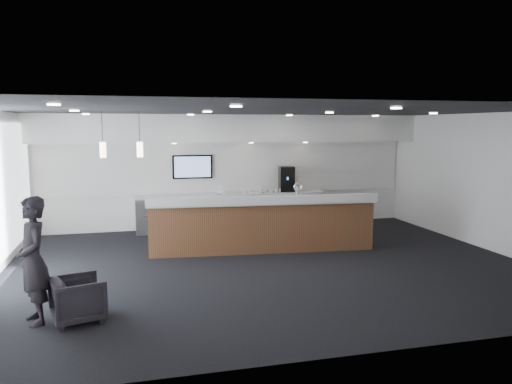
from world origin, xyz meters
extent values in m
plane|color=black|center=(0.00, 0.00, 0.00)|extent=(10.00, 10.00, 0.00)
cube|color=black|center=(0.00, 0.00, 3.00)|extent=(10.00, 8.00, 0.02)
cube|color=white|center=(0.00, 4.00, 1.50)|extent=(10.00, 0.02, 3.00)
cube|color=white|center=(5.00, 0.00, 1.50)|extent=(0.02, 8.00, 3.00)
cube|color=white|center=(0.00, 3.55, 2.65)|extent=(10.00, 0.90, 0.70)
cube|color=white|center=(0.00, 3.97, 1.60)|extent=(9.80, 0.06, 1.40)
cube|color=gray|center=(0.00, 3.64, 0.45)|extent=(5.00, 0.60, 0.90)
cube|color=silver|center=(0.00, 3.64, 0.93)|extent=(5.06, 0.66, 0.05)
cylinder|color=silver|center=(-2.00, 3.32, 0.50)|extent=(0.60, 0.02, 0.02)
cylinder|color=silver|center=(-1.00, 3.32, 0.50)|extent=(0.60, 0.02, 0.02)
cylinder|color=silver|center=(0.00, 3.32, 0.50)|extent=(0.60, 0.02, 0.02)
cylinder|color=silver|center=(1.00, 3.32, 0.50)|extent=(0.60, 0.02, 0.02)
cylinder|color=silver|center=(2.00, 3.32, 0.50)|extent=(0.60, 0.02, 0.02)
cube|color=black|center=(-1.00, 3.91, 1.65)|extent=(1.05, 0.07, 0.62)
cube|color=#2E4DB8|center=(-1.00, 3.87, 1.65)|extent=(0.95, 0.01, 0.54)
cylinder|color=#FFE6C6|center=(-2.40, 0.80, 2.25)|extent=(0.12, 0.12, 0.30)
cylinder|color=#FFE6C6|center=(-3.10, 0.80, 2.25)|extent=(0.12, 0.12, 0.30)
cube|color=#54351C|center=(0.15, 1.17, 0.53)|extent=(4.88, 1.12, 1.05)
cube|color=silver|center=(0.15, 1.17, 1.08)|extent=(4.97, 1.21, 0.06)
cube|color=silver|center=(0.12, 0.79, 1.17)|extent=(4.91, 0.57, 0.18)
cylinder|color=silver|center=(0.96, 1.19, 1.25)|extent=(0.04, 0.04, 0.28)
torus|color=silver|center=(0.96, 1.13, 1.39)|extent=(0.19, 0.05, 0.19)
cube|color=black|center=(1.52, 3.67, 1.29)|extent=(0.45, 0.49, 0.68)
cube|color=silver|center=(1.52, 3.43, 0.96)|extent=(0.24, 0.12, 0.02)
cube|color=white|center=(-0.34, 3.56, 1.06)|extent=(0.17, 0.06, 0.23)
cube|color=white|center=(0.85, 3.55, 1.06)|extent=(0.16, 0.05, 0.22)
imported|color=black|center=(-3.37, -2.06, 0.32)|extent=(0.85, 0.84, 0.63)
imported|color=black|center=(-3.94, -1.98, 0.88)|extent=(0.63, 0.75, 1.76)
imported|color=white|center=(1.31, 3.53, 1.00)|extent=(0.10, 0.10, 0.10)
imported|color=white|center=(1.17, 3.53, 1.00)|extent=(0.15, 0.15, 0.10)
imported|color=white|center=(1.03, 3.53, 1.00)|extent=(0.13, 0.13, 0.10)
imported|color=white|center=(0.89, 3.53, 1.00)|extent=(0.13, 0.13, 0.10)
imported|color=white|center=(0.75, 3.53, 1.00)|extent=(0.14, 0.14, 0.10)
imported|color=white|center=(0.61, 3.53, 1.00)|extent=(0.11, 0.11, 0.10)
imported|color=white|center=(0.47, 3.53, 1.00)|extent=(0.15, 0.15, 0.10)
imported|color=white|center=(0.33, 3.53, 1.00)|extent=(0.12, 0.12, 0.10)
camera|label=1|loc=(-2.63, -9.16, 2.70)|focal=35.00mm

